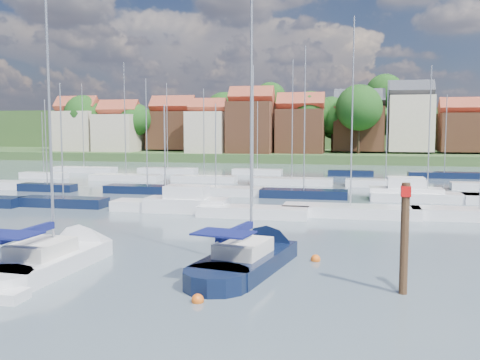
# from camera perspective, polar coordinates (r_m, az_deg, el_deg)

# --- Properties ---
(ground) EXTENTS (260.00, 260.00, 0.00)m
(ground) POSITION_cam_1_polar(r_m,az_deg,el_deg) (63.66, 4.44, -0.83)
(ground) COLOR #4E616A
(ground) RESTS_ON ground
(sailboat_centre) EXTENTS (3.61, 11.84, 15.91)m
(sailboat_centre) POSITION_cam_1_polar(r_m,az_deg,el_deg) (29.75, -18.19, -7.73)
(sailboat_centre) COLOR silver
(sailboat_centre) RESTS_ON ground
(sailboat_navy) EXTENTS (5.09, 11.75, 15.78)m
(sailboat_navy) POSITION_cam_1_polar(r_m,az_deg,el_deg) (28.30, 1.84, -8.13)
(sailboat_navy) COLOR black
(sailboat_navy) RESTS_ON ground
(timber_piling) EXTENTS (0.40, 0.40, 7.02)m
(timber_piling) POSITION_cam_1_polar(r_m,az_deg,el_deg) (23.94, 17.07, -8.12)
(timber_piling) COLOR #4C331E
(timber_piling) RESTS_ON ground
(buoy_c) EXTENTS (0.48, 0.48, 0.48)m
(buoy_c) POSITION_cam_1_polar(r_m,az_deg,el_deg) (27.97, -20.01, -9.38)
(buoy_c) COLOR #D85914
(buoy_c) RESTS_ON ground
(buoy_d) EXTENTS (0.51, 0.51, 0.51)m
(buoy_d) POSITION_cam_1_polar(r_m,az_deg,el_deg) (22.30, -4.53, -12.89)
(buoy_d) COLOR #D85914
(buoy_d) RESTS_ON ground
(buoy_e) EXTENTS (0.51, 0.51, 0.51)m
(buoy_e) POSITION_cam_1_polar(r_m,az_deg,el_deg) (29.03, 8.06, -8.56)
(buoy_e) COLOR #D85914
(buoy_e) RESTS_ON ground
(marina_field) EXTENTS (79.62, 41.41, 15.93)m
(marina_field) POSITION_cam_1_polar(r_m,az_deg,el_deg) (58.60, 5.64, -0.97)
(marina_field) COLOR silver
(marina_field) RESTS_ON ground
(far_shore_town) EXTENTS (212.46, 90.00, 22.27)m
(far_shore_town) POSITION_cam_1_polar(r_m,az_deg,el_deg) (155.51, 9.93, 4.56)
(far_shore_town) COLOR #3D552A
(far_shore_town) RESTS_ON ground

